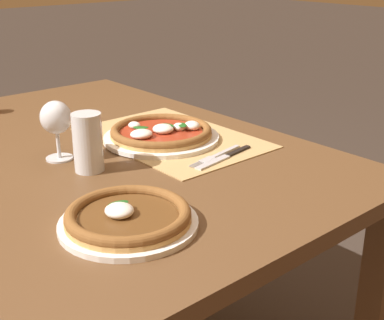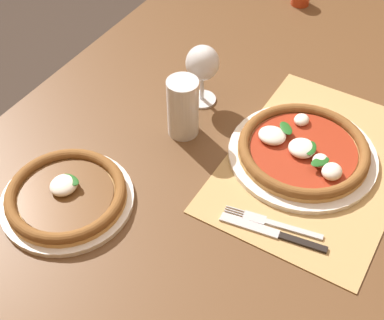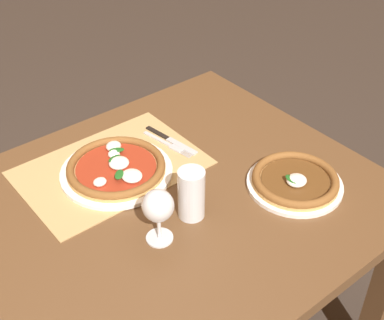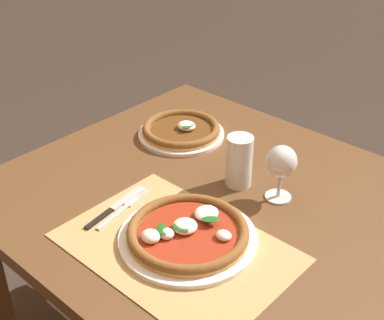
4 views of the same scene
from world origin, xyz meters
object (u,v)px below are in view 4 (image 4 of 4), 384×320
object	(u,v)px
pizza_near	(188,233)
knife	(115,207)
wine_glass	(281,164)
pint_glass	(239,162)
pizza_far	(181,130)
fork	(124,208)

from	to	relation	value
pizza_near	knife	size ratio (longest dim) A/B	1.53
wine_glass	pizza_near	bearing A→B (deg)	-101.23
pint_glass	knife	bearing A→B (deg)	-118.14
pizza_near	wine_glass	bearing A→B (deg)	78.77
pizza_far	fork	size ratio (longest dim) A/B	1.37
pizza_far	wine_glass	bearing A→B (deg)	-10.12
knife	pint_glass	bearing A→B (deg)	61.86
pizza_near	knife	world-z (taller)	pizza_near
wine_glass	pizza_far	bearing A→B (deg)	169.88
fork	knife	bearing A→B (deg)	-152.89
pizza_near	fork	bearing A→B (deg)	-173.97
wine_glass	knife	distance (m)	0.44
wine_glass	pint_glass	world-z (taller)	wine_glass
wine_glass	pint_glass	size ratio (longest dim) A/B	1.07
wine_glass	knife	xyz separation A→B (m)	(-0.28, -0.32, -0.10)
pint_glass	knife	world-z (taller)	pint_glass
wine_glass	fork	xyz separation A→B (m)	(-0.26, -0.31, -0.10)
pint_glass	fork	bearing A→B (deg)	-115.73
pizza_far	pizza_near	bearing A→B (deg)	-45.04
pint_glass	wine_glass	bearing A→B (deg)	8.93
wine_glass	pint_glass	distance (m)	0.13
wine_glass	fork	size ratio (longest dim) A/B	0.78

